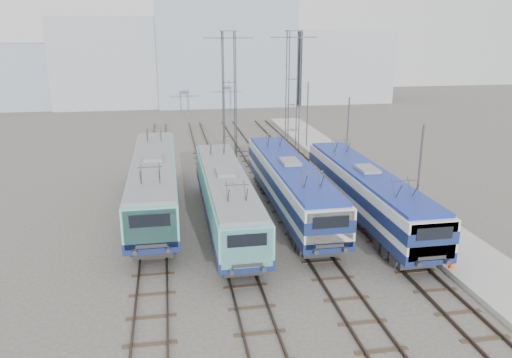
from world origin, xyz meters
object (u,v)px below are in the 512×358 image
(locomotive_center_left, at_px, (226,196))
(mast_rear, at_px, (307,116))
(catenary_tower_east, at_px, (293,88))
(catenary_tower_west, at_px, (229,92))
(mast_front, at_px, (418,184))
(locomotive_far_right, at_px, (367,191))
(locomotive_far_left, at_px, (154,181))
(safety_cone, at_px, (452,263))
(locomotive_center_right, at_px, (290,183))
(mast_mid, at_px, (347,140))

(locomotive_center_left, height_order, mast_rear, mast_rear)
(locomotive_center_left, height_order, catenary_tower_east, catenary_tower_east)
(catenary_tower_west, xyz_separation_m, mast_front, (8.60, -20.00, -3.14))
(locomotive_far_right, xyz_separation_m, mast_rear, (1.85, 20.98, 1.30))
(locomotive_center_left, distance_m, mast_rear, 23.01)
(locomotive_far_left, distance_m, mast_rear, 22.78)
(locomotive_far_right, relative_size, safety_cone, 29.66)
(locomotive_center_right, distance_m, mast_rear, 19.74)
(locomotive_center_left, height_order, locomotive_far_right, locomotive_center_left)
(locomotive_far_right, height_order, mast_front, mast_front)
(locomotive_far_right, distance_m, catenary_tower_east, 19.49)
(mast_front, bearing_deg, locomotive_far_right, 121.46)
(mast_front, bearing_deg, safety_cone, -91.30)
(locomotive_center_left, distance_m, mast_front, 11.56)
(locomotive_center_left, height_order, safety_cone, locomotive_center_left)
(mast_rear, bearing_deg, locomotive_center_left, -118.18)
(locomotive_center_right, distance_m, mast_mid, 9.28)
(catenary_tower_west, bearing_deg, locomotive_far_left, -117.83)
(catenary_tower_west, bearing_deg, locomotive_center_left, -97.88)
(locomotive_far_left, bearing_deg, locomotive_far_right, -17.24)
(catenary_tower_west, xyz_separation_m, mast_mid, (8.60, -8.00, -3.14))
(mast_rear, bearing_deg, mast_mid, -90.00)
(locomotive_far_left, height_order, mast_mid, mast_mid)
(catenary_tower_east, height_order, mast_rear, catenary_tower_east)
(locomotive_center_right, height_order, mast_rear, mast_rear)
(catenary_tower_west, distance_m, mast_mid, 12.16)
(locomotive_far_left, height_order, catenary_tower_west, catenary_tower_west)
(mast_front, bearing_deg, mast_rear, 90.00)
(catenary_tower_east, distance_m, mast_front, 22.32)
(locomotive_center_left, height_order, locomotive_center_right, locomotive_center_right)
(locomotive_far_left, height_order, locomotive_center_left, locomotive_far_left)
(locomotive_far_left, xyz_separation_m, safety_cone, (15.25, -11.64, -1.73))
(mast_rear, bearing_deg, locomotive_center_right, -108.81)
(locomotive_far_right, height_order, catenary_tower_east, catenary_tower_east)
(locomotive_far_left, relative_size, safety_cone, 32.20)
(mast_mid, bearing_deg, mast_front, -90.00)
(mast_rear, height_order, safety_cone, mast_rear)
(mast_mid, bearing_deg, locomotive_far_left, -162.68)
(locomotive_far_right, relative_size, mast_rear, 2.45)
(mast_rear, distance_m, safety_cone, 28.57)
(locomotive_center_right, distance_m, mast_front, 8.40)
(mast_front, distance_m, mast_rear, 24.00)
(catenary_tower_east, distance_m, mast_mid, 10.69)
(catenary_tower_east, xyz_separation_m, mast_front, (2.10, -22.00, -3.14))
(mast_mid, xyz_separation_m, safety_cone, (-0.10, -16.42, -2.91))
(locomotive_center_right, xyz_separation_m, mast_rear, (6.35, 18.65, 1.25))
(mast_mid, xyz_separation_m, mast_rear, (0.00, 12.00, 0.00))
(catenary_tower_west, bearing_deg, mast_front, -66.73)
(catenary_tower_east, xyz_separation_m, mast_rear, (2.10, 2.00, -3.14))
(locomotive_far_left, relative_size, catenary_tower_east, 1.55)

